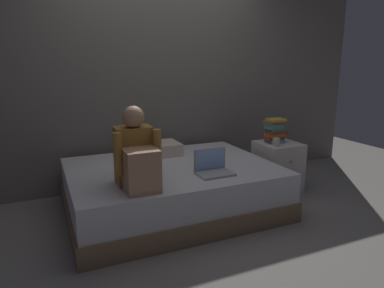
{
  "coord_description": "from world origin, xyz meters",
  "views": [
    {
      "loc": [
        -1.35,
        -2.77,
        1.46
      ],
      "look_at": [
        -0.07,
        0.1,
        0.71
      ],
      "focal_mm": 32.58,
      "sensor_mm": 36.0,
      "label": 1
    }
  ],
  "objects_px": {
    "person_sitting": "(137,157)",
    "bed": "(172,188)",
    "laptop": "(213,168)",
    "pillow": "(154,149)",
    "nightstand": "(277,167)",
    "mug": "(276,142)",
    "book_stack": "(275,131)"
  },
  "relations": [
    {
      "from": "person_sitting",
      "to": "bed",
      "type": "bearing_deg",
      "value": 42.44
    },
    {
      "from": "laptop",
      "to": "bed",
      "type": "bearing_deg",
      "value": 124.45
    },
    {
      "from": "person_sitting",
      "to": "pillow",
      "type": "relative_size",
      "value": 1.17
    },
    {
      "from": "bed",
      "to": "pillow",
      "type": "bearing_deg",
      "value": 94.8
    },
    {
      "from": "person_sitting",
      "to": "nightstand",
      "type": "bearing_deg",
      "value": 14.0
    },
    {
      "from": "laptop",
      "to": "mug",
      "type": "bearing_deg",
      "value": 17.11
    },
    {
      "from": "bed",
      "to": "pillow",
      "type": "xyz_separation_m",
      "value": [
        -0.04,
        0.45,
        0.3
      ]
    },
    {
      "from": "bed",
      "to": "person_sitting",
      "type": "xyz_separation_m",
      "value": [
        -0.46,
        -0.42,
        0.49
      ]
    },
    {
      "from": "bed",
      "to": "mug",
      "type": "relative_size",
      "value": 22.22
    },
    {
      "from": "pillow",
      "to": "mug",
      "type": "distance_m",
      "value": 1.33
    },
    {
      "from": "nightstand",
      "to": "pillow",
      "type": "bearing_deg",
      "value": 162.21
    },
    {
      "from": "pillow",
      "to": "person_sitting",
      "type": "bearing_deg",
      "value": -115.76
    },
    {
      "from": "book_stack",
      "to": "mug",
      "type": "bearing_deg",
      "value": -120.19
    },
    {
      "from": "laptop",
      "to": "mug",
      "type": "distance_m",
      "value": 0.96
    },
    {
      "from": "person_sitting",
      "to": "book_stack",
      "type": "height_order",
      "value": "person_sitting"
    },
    {
      "from": "laptop",
      "to": "book_stack",
      "type": "bearing_deg",
      "value": 23.51
    },
    {
      "from": "person_sitting",
      "to": "book_stack",
      "type": "relative_size",
      "value": 2.41
    },
    {
      "from": "laptop",
      "to": "book_stack",
      "type": "distance_m",
      "value": 1.11
    },
    {
      "from": "nightstand",
      "to": "person_sitting",
      "type": "bearing_deg",
      "value": -166.0
    },
    {
      "from": "person_sitting",
      "to": "mug",
      "type": "height_order",
      "value": "person_sitting"
    },
    {
      "from": "bed",
      "to": "pillow",
      "type": "distance_m",
      "value": 0.54
    },
    {
      "from": "bed",
      "to": "person_sitting",
      "type": "height_order",
      "value": "person_sitting"
    },
    {
      "from": "bed",
      "to": "nightstand",
      "type": "height_order",
      "value": "nightstand"
    },
    {
      "from": "laptop",
      "to": "book_stack",
      "type": "xyz_separation_m",
      "value": [
        1.0,
        0.43,
        0.18
      ]
    },
    {
      "from": "nightstand",
      "to": "pillow",
      "type": "distance_m",
      "value": 1.43
    },
    {
      "from": "bed",
      "to": "person_sitting",
      "type": "distance_m",
      "value": 0.79
    },
    {
      "from": "bed",
      "to": "nightstand",
      "type": "distance_m",
      "value": 1.3
    },
    {
      "from": "bed",
      "to": "mug",
      "type": "height_order",
      "value": "mug"
    },
    {
      "from": "book_stack",
      "to": "mug",
      "type": "height_order",
      "value": "book_stack"
    },
    {
      "from": "pillow",
      "to": "laptop",
      "type": "bearing_deg",
      "value": -70.23
    },
    {
      "from": "pillow",
      "to": "nightstand",
      "type": "bearing_deg",
      "value": -17.79
    },
    {
      "from": "laptop",
      "to": "nightstand",
      "type": "bearing_deg",
      "value": 21.04
    }
  ]
}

